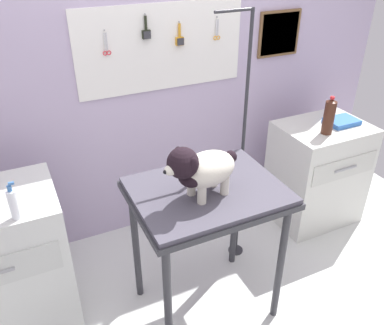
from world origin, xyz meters
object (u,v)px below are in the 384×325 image
object	(u,v)px
dog	(201,169)
cabinet_right	(317,173)
grooming_table	(207,204)
grooming_arm	(241,157)
conditioner_bottle	(14,204)
soda_bottle	(329,117)

from	to	relation	value
dog	cabinet_right	bearing A→B (deg)	21.29
grooming_table	grooming_arm	distance (m)	0.55
grooming_table	conditioner_bottle	size ratio (longest dim) A/B	4.45
grooming_arm	dog	xyz separation A→B (m)	(-0.50, -0.40, 0.25)
conditioner_bottle	grooming_table	bearing A→B (deg)	-10.35
grooming_arm	grooming_table	bearing A→B (deg)	-141.44
grooming_table	dog	distance (m)	0.29
grooming_table	soda_bottle	xyz separation A→B (m)	(1.17, 0.36, 0.17)
conditioner_bottle	soda_bottle	xyz separation A→B (m)	(2.14, 0.19, -0.02)
dog	conditioner_bottle	size ratio (longest dim) A/B	2.17
grooming_table	grooming_arm	xyz separation A→B (m)	(0.43, 0.34, 0.03)
grooming_arm	cabinet_right	xyz separation A→B (m)	(0.82, 0.12, -0.41)
conditioner_bottle	soda_bottle	size ratio (longest dim) A/B	0.72
cabinet_right	conditioner_bottle	distance (m)	2.32
cabinet_right	grooming_arm	bearing A→B (deg)	-171.86
grooming_arm	cabinet_right	distance (m)	0.93
cabinet_right	soda_bottle	xyz separation A→B (m)	(-0.09, -0.10, 0.56)
grooming_arm	conditioner_bottle	bearing A→B (deg)	-173.20
grooming_table	cabinet_right	xyz separation A→B (m)	(1.26, 0.46, -0.38)
soda_bottle	cabinet_right	bearing A→B (deg)	49.51
grooming_table	dog	size ratio (longest dim) A/B	2.05
cabinet_right	soda_bottle	world-z (taller)	soda_bottle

